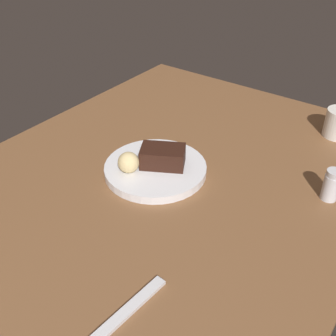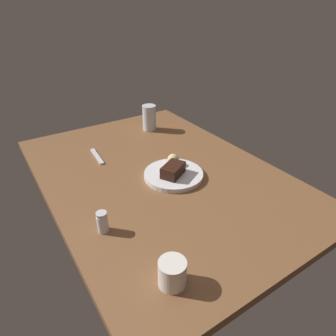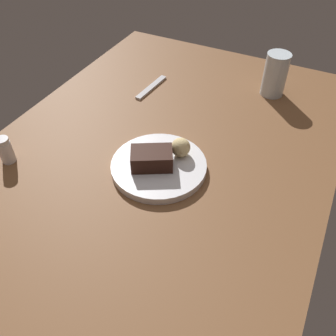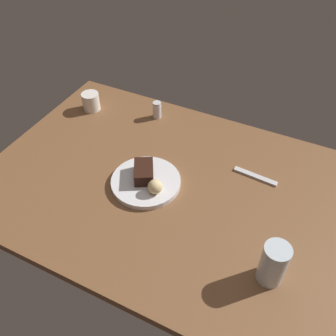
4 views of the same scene
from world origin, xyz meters
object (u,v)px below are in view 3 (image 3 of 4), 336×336
object	(u,v)px
dessert_plate	(159,166)
water_glass	(275,74)
bread_roll	(181,147)
salt_shaker	(5,150)
dessert_spoon	(151,87)
chocolate_cake_slice	(152,158)

from	to	relation	value
dessert_plate	water_glass	distance (cm)	47.89
bread_roll	water_glass	xyz separation A→B (cm)	(39.89, -12.04, 2.26)
water_glass	salt_shaker	bearing A→B (deg)	139.78
dessert_plate	dessert_spoon	size ratio (longest dim) A/B	1.52
bread_roll	salt_shaker	distance (cm)	42.05
dessert_plate	water_glass	size ratio (longest dim) A/B	1.77
salt_shaker	dessert_spoon	world-z (taller)	salt_shaker
dessert_plate	bread_roll	distance (cm)	6.91
water_glass	dessert_spoon	size ratio (longest dim) A/B	0.86
dessert_plate	salt_shaker	bearing A→B (deg)	111.71
bread_roll	dessert_spoon	bearing A→B (deg)	40.31
dessert_plate	chocolate_cake_slice	size ratio (longest dim) A/B	2.38
salt_shaker	water_glass	bearing A→B (deg)	-40.22
dessert_plate	salt_shaker	world-z (taller)	salt_shaker
dessert_plate	dessert_spoon	world-z (taller)	dessert_plate
bread_roll	dessert_spoon	distance (cm)	34.50
dessert_plate	chocolate_cake_slice	xyz separation A→B (cm)	(-1.26, 1.14, 3.07)
salt_shaker	dessert_plate	bearing A→B (deg)	-68.29
bread_roll	water_glass	size ratio (longest dim) A/B	0.36
chocolate_cake_slice	water_glass	xyz separation A→B (cm)	(46.30, -16.45, 2.44)
salt_shaker	dessert_spoon	bearing A→B (deg)	-18.93
dessert_plate	dessert_spoon	bearing A→B (deg)	31.14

